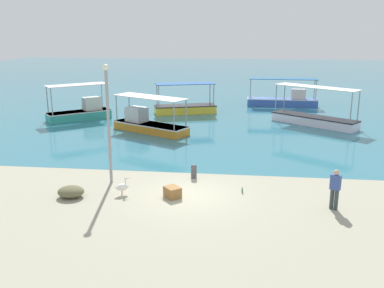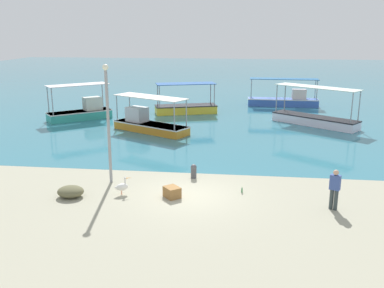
# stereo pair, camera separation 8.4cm
# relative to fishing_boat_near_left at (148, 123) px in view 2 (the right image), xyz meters

# --- Properties ---
(ground) EXTENTS (120.00, 120.00, 0.00)m
(ground) POSITION_rel_fishing_boat_near_left_xyz_m (4.48, -11.85, -0.62)
(ground) COLOR #A09C84
(harbor_water) EXTENTS (110.00, 90.00, 0.00)m
(harbor_water) POSITION_rel_fishing_boat_near_left_xyz_m (4.48, 36.15, -0.61)
(harbor_water) COLOR teal
(harbor_water) RESTS_ON ground
(fishing_boat_near_left) EXTENTS (5.92, 4.23, 2.53)m
(fishing_boat_near_left) POSITION_rel_fishing_boat_near_left_xyz_m (0.00, 0.00, 0.00)
(fishing_boat_near_left) COLOR orange
(fishing_boat_near_left) RESTS_ON harbor_water
(fishing_boat_near_right) EXTENTS (4.88, 4.41, 2.85)m
(fishing_boat_near_right) POSITION_rel_fishing_boat_near_left_xyz_m (-6.28, 3.52, 0.06)
(fishing_boat_near_right) COLOR teal
(fishing_boat_near_right) RESTS_ON harbor_water
(fishing_boat_center) EXTENTS (6.27, 5.24, 2.93)m
(fishing_boat_center) POSITION_rel_fishing_boat_near_left_xyz_m (12.17, 3.57, -0.06)
(fishing_boat_center) COLOR white
(fishing_boat_center) RESTS_ON harbor_water
(fishing_boat_far_left) EXTENTS (6.63, 1.63, 2.61)m
(fishing_boat_far_left) POSITION_rel_fishing_boat_near_left_xyz_m (10.64, 11.98, -0.00)
(fishing_boat_far_left) COLOR #375CB2
(fishing_boat_far_left) RESTS_ON harbor_water
(fishing_boat_far_right) EXTENTS (5.56, 3.24, 2.61)m
(fishing_boat_far_right) POSITION_rel_fishing_boat_near_left_xyz_m (1.74, 7.19, -0.08)
(fishing_boat_far_right) COLOR yellow
(fishing_boat_far_right) RESTS_ON harbor_water
(pelican) EXTENTS (0.73, 0.54, 0.80)m
(pelican) POSITION_rel_fishing_boat_near_left_xyz_m (1.54, -12.13, -0.24)
(pelican) COLOR #E0997A
(pelican) RESTS_ON ground
(lamp_post) EXTENTS (0.28, 0.28, 5.59)m
(lamp_post) POSITION_rel_fishing_boat_near_left_xyz_m (0.57, -10.64, 2.53)
(lamp_post) COLOR gray
(lamp_post) RESTS_ON ground
(mooring_bollard) EXTENTS (0.30, 0.30, 0.70)m
(mooring_bollard) POSITION_rel_fishing_boat_near_left_xyz_m (4.42, -9.55, -0.24)
(mooring_bollard) COLOR #47474C
(mooring_bollard) RESTS_ON ground
(fisherman_standing) EXTENTS (0.46, 0.39, 1.69)m
(fisherman_standing) POSITION_rel_fishing_boat_near_left_xyz_m (10.50, -12.65, 0.29)
(fisherman_standing) COLOR #333E40
(fisherman_standing) RESTS_ON ground
(net_pile) EXTENTS (1.16, 0.98, 0.49)m
(net_pile) POSITION_rel_fishing_boat_near_left_xyz_m (-0.62, -12.67, -0.37)
(net_pile) COLOR brown
(net_pile) RESTS_ON ground
(cargo_crate) EXTENTS (0.87, 0.88, 0.48)m
(cargo_crate) POSITION_rel_fishing_boat_near_left_xyz_m (3.79, -12.18, -0.38)
(cargo_crate) COLOR olive
(cargo_crate) RESTS_ON ground
(glass_bottle) EXTENTS (0.07, 0.07, 0.27)m
(glass_bottle) POSITION_rel_fishing_boat_near_left_xyz_m (6.81, -11.25, -0.51)
(glass_bottle) COLOR #3F7F4C
(glass_bottle) RESTS_ON ground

